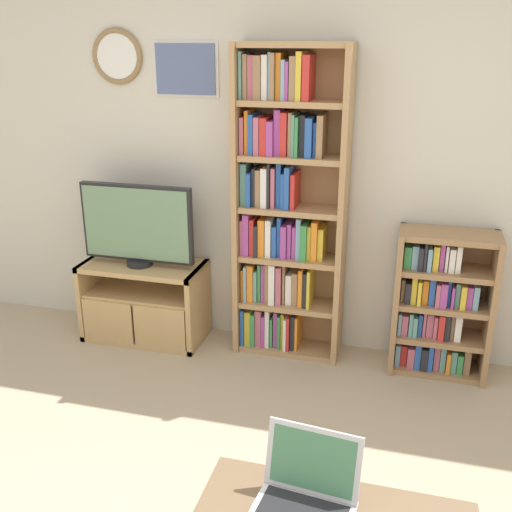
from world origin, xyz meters
TOP-DOWN VIEW (x-y plane):
  - wall_back at (-0.01, 2.10)m, footprint 5.75×0.09m
  - tv_stand at (-1.04, 1.83)m, footprint 0.85×0.42m
  - television at (-1.04, 1.82)m, footprint 0.79×0.18m
  - bookshelf_tall at (-0.05, 1.93)m, footprint 0.71×0.28m
  - bookshelf_short at (0.97, 1.92)m, footprint 0.60×0.31m
  - laptop at (0.47, -0.00)m, footprint 0.39×0.34m

SIDE VIEW (x-z plane):
  - tv_stand at x=-1.04m, z-range 0.00..0.57m
  - bookshelf_short at x=0.97m, z-range -0.02..0.92m
  - laptop at x=0.47m, z-range 0.38..0.65m
  - television at x=-1.04m, z-range 0.57..1.14m
  - bookshelf_tall at x=-0.05m, z-range -0.01..2.02m
  - wall_back at x=-0.01m, z-range 0.01..2.61m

